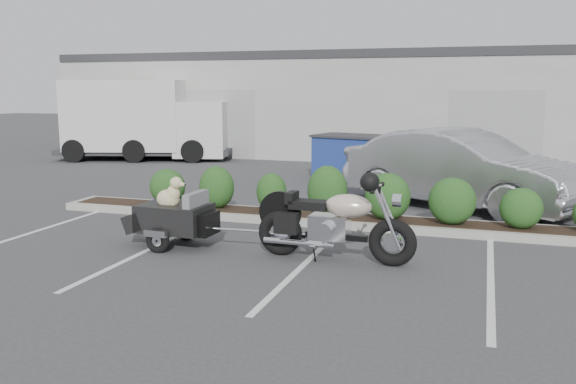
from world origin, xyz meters
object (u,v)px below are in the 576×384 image
(pet_trailer, at_px, (174,217))
(delivery_truck, at_px, (145,122))
(sedan, at_px, (461,169))
(motorcycle, at_px, (334,224))
(dumpster, at_px, (350,157))

(pet_trailer, height_order, delivery_truck, delivery_truck)
(pet_trailer, relative_size, sedan, 0.38)
(motorcycle, height_order, sedan, sedan)
(motorcycle, distance_m, sedan, 5.28)
(sedan, height_order, dumpster, sedan)
(pet_trailer, distance_m, delivery_truck, 13.31)
(delivery_truck, bearing_deg, pet_trailer, -73.32)
(dumpster, bearing_deg, pet_trailer, -84.01)
(dumpster, bearing_deg, delivery_truck, 176.18)
(delivery_truck, bearing_deg, dumpster, -34.46)
(motorcycle, relative_size, dumpster, 1.11)
(pet_trailer, distance_m, sedan, 6.68)
(pet_trailer, relative_size, delivery_truck, 0.30)
(sedan, relative_size, dumpster, 2.33)
(delivery_truck, bearing_deg, motorcycle, -64.41)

